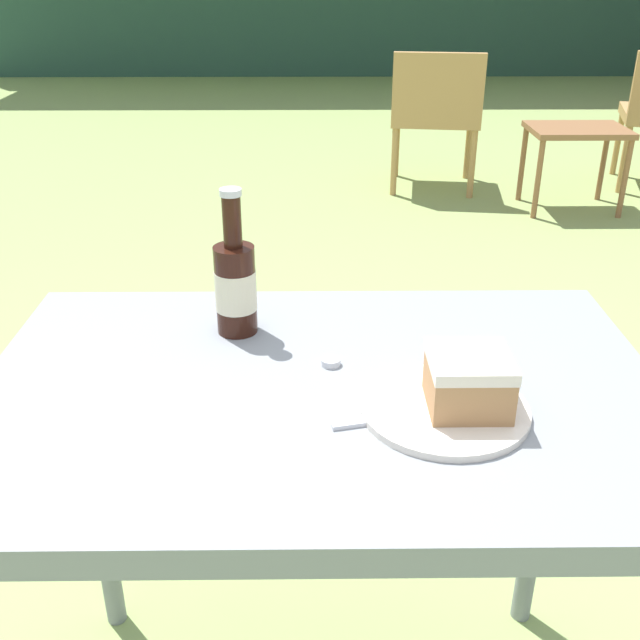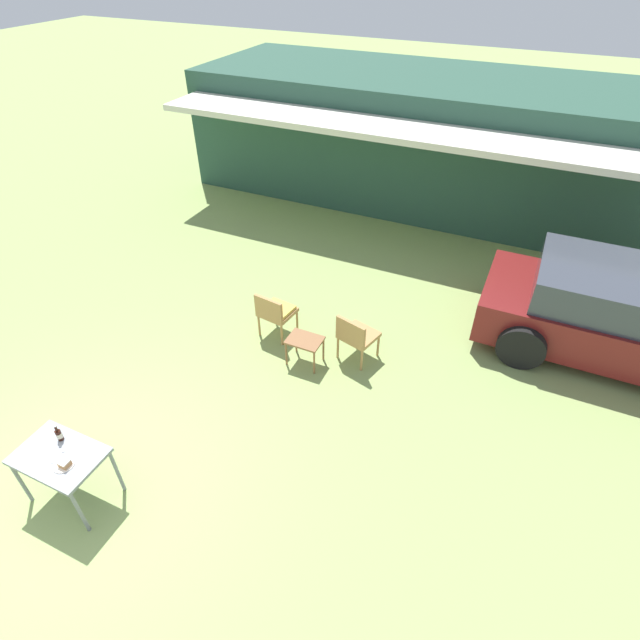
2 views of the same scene
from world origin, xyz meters
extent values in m
plane|color=#8CA35B|center=(0.00, 0.00, 0.00)|extent=(60.00, 60.00, 0.00)
cube|color=#284C3D|center=(1.13, 9.87, 1.33)|extent=(10.15, 3.69, 2.66)
cube|color=silver|center=(1.13, 7.43, 2.18)|extent=(9.64, 1.20, 0.12)
cube|color=maroon|center=(5.50, 5.30, 0.52)|extent=(3.86, 1.78, 0.66)
cube|color=#383D47|center=(5.31, 5.30, 1.12)|extent=(2.13, 1.63, 0.52)
cylinder|color=black|center=(4.30, 6.20, 0.35)|extent=(0.70, 0.20, 0.70)
cylinder|color=black|center=(4.31, 4.38, 0.35)|extent=(0.70, 0.20, 0.70)
cylinder|color=#B2844C|center=(0.96, 3.74, 0.20)|extent=(0.04, 0.04, 0.39)
cylinder|color=#B2844C|center=(0.52, 3.80, 0.20)|extent=(0.04, 0.04, 0.39)
cylinder|color=#B2844C|center=(0.90, 3.32, 0.20)|extent=(0.04, 0.04, 0.39)
cylinder|color=#B2844C|center=(0.46, 3.38, 0.20)|extent=(0.04, 0.04, 0.39)
cube|color=#B2844C|center=(0.71, 3.56, 0.42)|extent=(0.56, 0.54, 0.06)
cube|color=#B2844C|center=(0.68, 3.35, 0.62)|extent=(0.50, 0.12, 0.35)
cube|color=gold|center=(0.71, 3.56, 0.48)|extent=(0.50, 0.46, 0.05)
cylinder|color=#B2844C|center=(2.35, 3.71, 0.20)|extent=(0.04, 0.04, 0.39)
cylinder|color=#B2844C|center=(1.92, 3.82, 0.20)|extent=(0.04, 0.04, 0.39)
cylinder|color=#B2844C|center=(2.24, 3.30, 0.20)|extent=(0.04, 0.04, 0.39)
cylinder|color=#B2844C|center=(1.81, 3.42, 0.20)|extent=(0.04, 0.04, 0.39)
cube|color=#B2844C|center=(2.08, 3.56, 0.42)|extent=(0.61, 0.59, 0.06)
cube|color=#B2844C|center=(2.02, 3.36, 0.62)|extent=(0.49, 0.18, 0.35)
cube|color=brown|center=(1.40, 3.11, 0.43)|extent=(0.51, 0.38, 0.03)
cylinder|color=brown|center=(1.18, 2.95, 0.21)|extent=(0.03, 0.03, 0.42)
cylinder|color=brown|center=(1.63, 2.95, 0.21)|extent=(0.03, 0.03, 0.42)
cylinder|color=brown|center=(1.18, 3.28, 0.21)|extent=(0.03, 0.03, 0.42)
cylinder|color=brown|center=(1.63, 3.28, 0.21)|extent=(0.03, 0.03, 0.42)
cube|color=gray|center=(0.00, 0.00, 0.73)|extent=(0.94, 0.63, 0.04)
cylinder|color=gray|center=(-0.43, -0.28, 0.35)|extent=(0.04, 0.04, 0.71)
cylinder|color=gray|center=(0.43, -0.28, 0.35)|extent=(0.04, 0.04, 0.71)
cylinder|color=gray|center=(-0.43, 0.28, 0.35)|extent=(0.04, 0.04, 0.71)
cylinder|color=gray|center=(0.43, 0.28, 0.35)|extent=(0.04, 0.04, 0.71)
cylinder|color=silver|center=(0.16, -0.07, 0.75)|extent=(0.22, 0.22, 0.01)
cube|color=#AD7A4C|center=(0.19, -0.07, 0.79)|extent=(0.10, 0.10, 0.06)
cube|color=silver|center=(0.19, -0.07, 0.82)|extent=(0.10, 0.10, 0.02)
cylinder|color=black|center=(-0.13, 0.16, 0.82)|extent=(0.06, 0.06, 0.14)
cylinder|color=black|center=(-0.13, 0.16, 0.93)|extent=(0.03, 0.03, 0.08)
cylinder|color=silver|center=(-0.13, 0.16, 0.97)|extent=(0.03, 0.03, 0.01)
cylinder|color=beige|center=(-0.13, 0.16, 0.82)|extent=(0.06, 0.06, 0.06)
cube|color=silver|center=(0.11, -0.09, 0.75)|extent=(0.19, 0.05, 0.01)
cylinder|color=silver|center=(0.02, 0.05, 0.75)|extent=(0.03, 0.03, 0.01)
camera|label=1|loc=(-0.01, -0.88, 1.28)|focal=42.00mm
camera|label=2|loc=(3.91, -1.82, 5.17)|focal=28.00mm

